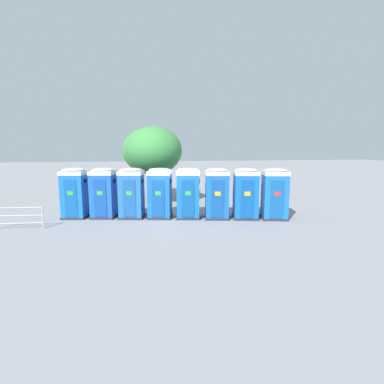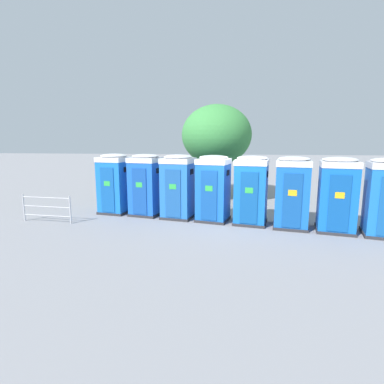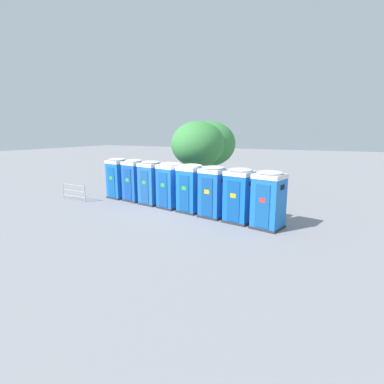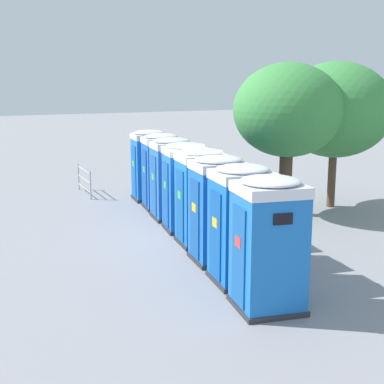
% 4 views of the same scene
% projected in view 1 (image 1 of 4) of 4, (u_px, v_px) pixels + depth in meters
% --- Properties ---
extents(ground_plane, '(120.00, 120.00, 0.00)m').
position_uv_depth(ground_plane, '(174.00, 217.00, 15.44)').
color(ground_plane, gray).
extents(portapotty_0, '(1.34, 1.37, 2.54)m').
position_uv_depth(portapotty_0, '(75.00, 193.00, 15.18)').
color(portapotty_0, '#2D2D33').
rests_on(portapotty_0, ground).
extents(portapotty_1, '(1.38, 1.40, 2.54)m').
position_uv_depth(portapotty_1, '(104.00, 193.00, 15.23)').
color(portapotty_1, '#2D2D33').
rests_on(portapotty_1, ground).
extents(portapotty_2, '(1.38, 1.38, 2.54)m').
position_uv_depth(portapotty_2, '(132.00, 193.00, 15.17)').
color(portapotty_2, '#2D2D33').
rests_on(portapotty_2, ground).
extents(portapotty_3, '(1.39, 1.41, 2.54)m').
position_uv_depth(portapotty_3, '(160.00, 193.00, 15.16)').
color(portapotty_3, '#2D2D33').
rests_on(portapotty_3, ground).
extents(portapotty_4, '(1.36, 1.39, 2.54)m').
position_uv_depth(portapotty_4, '(188.00, 193.00, 15.13)').
color(portapotty_4, '#2D2D33').
rests_on(portapotty_4, ground).
extents(portapotty_5, '(1.36, 1.38, 2.54)m').
position_uv_depth(portapotty_5, '(217.00, 193.00, 15.05)').
color(portapotty_5, '#2D2D33').
rests_on(portapotty_5, ground).
extents(portapotty_6, '(1.41, 1.40, 2.54)m').
position_uv_depth(portapotty_6, '(246.00, 193.00, 15.02)').
color(portapotty_6, '#2D2D33').
rests_on(portapotty_6, ground).
extents(portapotty_7, '(1.45, 1.43, 2.54)m').
position_uv_depth(portapotty_7, '(275.00, 193.00, 14.93)').
color(portapotty_7, '#2D2D33').
rests_on(portapotty_7, ground).
extents(street_tree_0, '(3.76, 3.76, 4.90)m').
position_uv_depth(street_tree_0, '(150.00, 151.00, 20.44)').
color(street_tree_0, brown).
rests_on(street_tree_0, ground).
extents(street_tree_1, '(3.43, 3.43, 4.83)m').
position_uv_depth(street_tree_1, '(154.00, 151.00, 18.42)').
color(street_tree_1, '#4C3826').
rests_on(street_tree_1, ground).
extents(event_barrier, '(2.06, 0.19, 1.05)m').
position_uv_depth(event_barrier, '(19.00, 216.00, 13.16)').
color(event_barrier, '#B7B7BC').
rests_on(event_barrier, ground).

